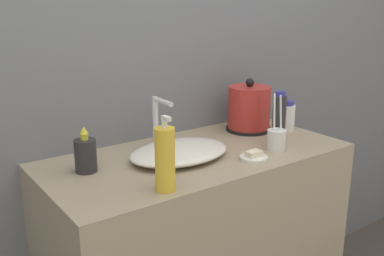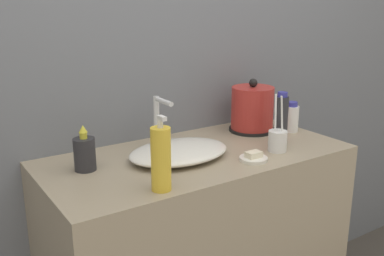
{
  "view_description": "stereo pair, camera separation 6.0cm",
  "coord_description": "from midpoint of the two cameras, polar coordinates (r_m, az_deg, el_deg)",
  "views": [
    {
      "loc": [
        -0.9,
        -0.96,
        1.45
      ],
      "look_at": [
        -0.02,
        0.26,
        1.01
      ],
      "focal_mm": 42.0,
      "sensor_mm": 36.0,
      "label": 1
    },
    {
      "loc": [
        -0.85,
        -1.0,
        1.45
      ],
      "look_at": [
        -0.02,
        0.26,
        1.01
      ],
      "focal_mm": 42.0,
      "sensor_mm": 36.0,
      "label": 2
    }
  ],
  "objects": [
    {
      "name": "shampoo_bottle",
      "position": [
        1.92,
        13.35,
        1.3
      ],
      "size": [
        0.06,
        0.06,
        0.13
      ],
      "color": "white",
      "rests_on": "vanity_counter"
    },
    {
      "name": "electric_kettle",
      "position": [
        1.89,
        8.55,
        2.22
      ],
      "size": [
        0.19,
        0.19,
        0.22
      ],
      "color": "black",
      "rests_on": "vanity_counter"
    },
    {
      "name": "faucet",
      "position": [
        1.66,
        -3.12,
        1.02
      ],
      "size": [
        0.06,
        0.12,
        0.19
      ],
      "color": "silver",
      "rests_on": "vanity_counter"
    },
    {
      "name": "lotion_bottle",
      "position": [
        1.29,
        -2.64,
        -3.91
      ],
      "size": [
        0.06,
        0.06,
        0.22
      ],
      "color": "gold",
      "rests_on": "vanity_counter"
    },
    {
      "name": "soap_dish",
      "position": [
        1.56,
        8.9,
        -3.76
      ],
      "size": [
        0.1,
        0.1,
        0.03
      ],
      "color": "silver",
      "rests_on": "vanity_counter"
    },
    {
      "name": "toothbrush_cup",
      "position": [
        1.66,
        11.83,
        -1.5
      ],
      "size": [
        0.07,
        0.07,
        0.21
      ],
      "color": "silver",
      "rests_on": "vanity_counter"
    },
    {
      "name": "mouthwash_bottle",
      "position": [
        1.74,
        12.23,
        1.13
      ],
      "size": [
        0.05,
        0.05,
        0.2
      ],
      "color": "#28282D",
      "rests_on": "vanity_counter"
    },
    {
      "name": "sink_basin",
      "position": [
        1.56,
        -0.57,
        -3.02
      ],
      "size": [
        0.37,
        0.26,
        0.05
      ],
      "color": "silver",
      "rests_on": "vanity_counter"
    },
    {
      "name": "wall_back",
      "position": [
        1.77,
        -3.51,
        11.44
      ],
      "size": [
        6.0,
        0.04,
        2.6
      ],
      "color": "slate",
      "rests_on": "ground_plane"
    },
    {
      "name": "hand_cream_bottle",
      "position": [
        1.48,
        -12.36,
        -3.13
      ],
      "size": [
        0.07,
        0.07,
        0.15
      ],
      "color": "#28282D",
      "rests_on": "vanity_counter"
    }
  ]
}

